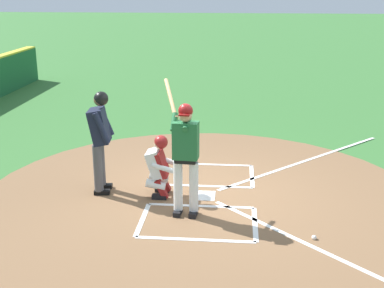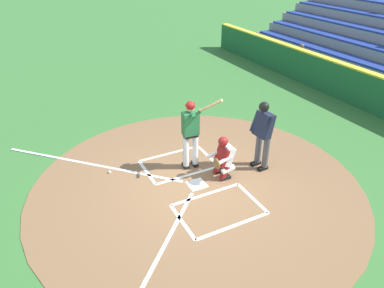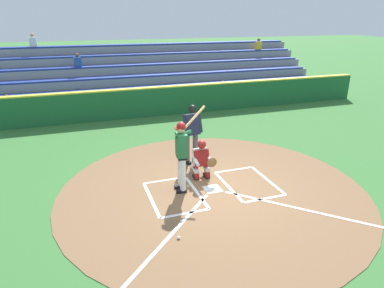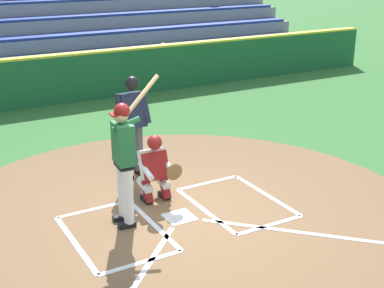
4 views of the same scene
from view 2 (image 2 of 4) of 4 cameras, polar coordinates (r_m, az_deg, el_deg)
The scene contains 7 objects.
ground_plane at distance 8.77m, azimuth 0.77°, elevation -6.56°, with size 120.00×120.00×0.00m, color #387033.
dirt_circle at distance 8.76m, azimuth 0.77°, elevation -6.53°, with size 8.00×8.00×0.01m, color brown.
home_plate_and_chalk at distance 8.46m, azimuth -4.57°, elevation -8.05°, with size 7.93×4.91×0.01m.
batter at distance 8.86m, azimuth -0.15°, elevation 2.23°, with size 0.97×0.65×2.13m.
catcher at distance 8.78m, azimuth 5.03°, elevation -2.01°, with size 0.59×0.60×1.13m.
plate_umpire at distance 9.05m, azimuth 11.31°, elevation 2.06°, with size 0.60×0.45×1.86m.
baseball at distance 9.40m, azimuth -13.06°, elevation -4.39°, with size 0.07×0.07×0.07m, color white.
Camera 2 is at (-6.26, 3.33, 5.16)m, focal length 33.30 mm.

